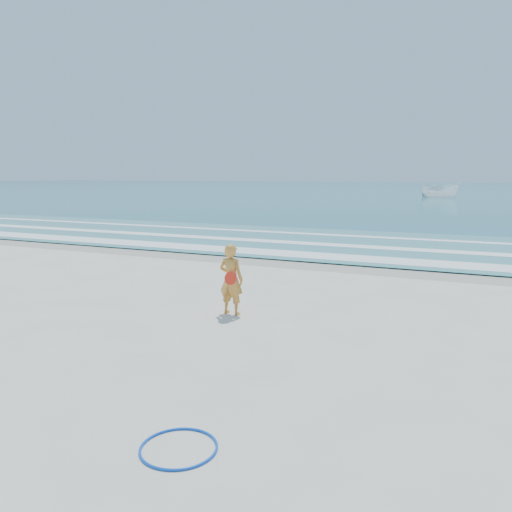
% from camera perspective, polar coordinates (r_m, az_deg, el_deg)
% --- Properties ---
extents(ground, '(400.00, 400.00, 0.00)m').
position_cam_1_polar(ground, '(8.53, -10.66, -10.68)').
color(ground, silver).
rests_on(ground, ground).
extents(wet_sand, '(400.00, 2.40, 0.00)m').
position_cam_1_polar(wet_sand, '(16.48, 7.51, -0.90)').
color(wet_sand, '#B2A893').
rests_on(wet_sand, ground).
extents(ocean, '(400.00, 190.00, 0.04)m').
position_cam_1_polar(ocean, '(111.67, 22.08, 7.11)').
color(ocean, '#19727F').
rests_on(ocean, ground).
extents(shallow, '(400.00, 10.00, 0.01)m').
position_cam_1_polar(shallow, '(21.25, 11.43, 1.39)').
color(shallow, '#59B7AD').
rests_on(shallow, ocean).
extents(foam_near, '(400.00, 1.40, 0.01)m').
position_cam_1_polar(foam_near, '(17.70, 8.74, -0.06)').
color(foam_near, white).
rests_on(foam_near, shallow).
extents(foam_mid, '(400.00, 0.90, 0.01)m').
position_cam_1_polar(foam_mid, '(20.48, 10.93, 1.14)').
color(foam_mid, white).
rests_on(foam_mid, shallow).
extents(foam_far, '(400.00, 0.60, 0.01)m').
position_cam_1_polar(foam_far, '(23.68, 12.80, 2.16)').
color(foam_far, white).
rests_on(foam_far, shallow).
extents(hoop, '(1.11, 1.11, 0.03)m').
position_cam_1_polar(hoop, '(5.74, -8.82, -20.84)').
color(hoop, blue).
rests_on(hoop, ground).
extents(boat, '(4.84, 1.86, 1.86)m').
position_cam_1_polar(boat, '(66.90, 20.26, 7.05)').
color(boat, white).
rests_on(boat, ocean).
extents(woman, '(0.56, 0.41, 1.48)m').
position_cam_1_polar(woman, '(10.37, -2.86, -2.67)').
color(woman, orange).
rests_on(woman, ground).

